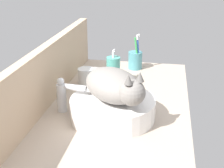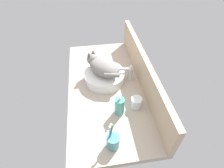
% 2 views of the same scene
% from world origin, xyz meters
% --- Properties ---
extents(ground_plane, '(1.19, 0.58, 0.04)m').
position_xyz_m(ground_plane, '(0.00, 0.00, -0.02)').
color(ground_plane, '#B2A08E').
extents(backsplash_panel, '(1.19, 0.04, 0.24)m').
position_xyz_m(backsplash_panel, '(0.00, 0.27, 0.12)').
color(backsplash_panel, '#CCAD8C').
rests_on(backsplash_panel, ground_plane).
extents(sink_basin, '(0.31, 0.31, 0.08)m').
position_xyz_m(sink_basin, '(-0.07, -0.01, 0.04)').
color(sink_basin, white).
rests_on(sink_basin, ground_plane).
extents(cat, '(0.30, 0.29, 0.14)m').
position_xyz_m(cat, '(-0.08, -0.02, 0.13)').
color(cat, gray).
rests_on(cat, sink_basin).
extents(faucet, '(0.04, 0.12, 0.14)m').
position_xyz_m(faucet, '(-0.05, 0.18, 0.07)').
color(faucet, silver).
rests_on(faucet, ground_plane).
extents(soap_dispenser, '(0.06, 0.06, 0.16)m').
position_xyz_m(soap_dispenser, '(0.26, 0.05, 0.06)').
color(soap_dispenser, teal).
rests_on(soap_dispenser, ground_plane).
extents(toothbrush_cup, '(0.07, 0.07, 0.19)m').
position_xyz_m(toothbrush_cup, '(0.49, -0.03, 0.05)').
color(toothbrush_cup, teal).
rests_on(toothbrush_cup, ground_plane).
extents(water_glass, '(0.07, 0.07, 0.08)m').
position_xyz_m(water_glass, '(0.23, 0.17, 0.03)').
color(water_glass, white).
rests_on(water_glass, ground_plane).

